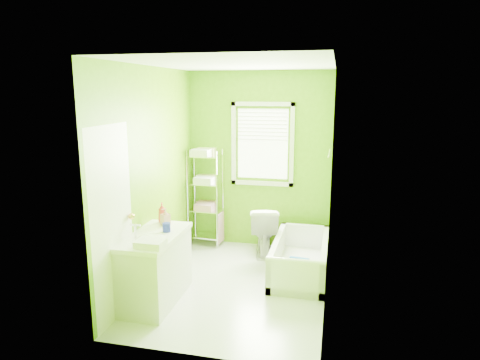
% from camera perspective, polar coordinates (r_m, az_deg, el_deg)
% --- Properties ---
extents(ground, '(2.90, 2.90, 0.00)m').
position_cam_1_polar(ground, '(5.35, -0.40, -13.84)').
color(ground, silver).
rests_on(ground, ground).
extents(room_envelope, '(2.14, 2.94, 2.62)m').
position_cam_1_polar(room_envelope, '(4.88, -0.43, 2.76)').
color(room_envelope, '#5D9907').
rests_on(room_envelope, ground).
extents(window, '(0.92, 0.05, 1.22)m').
position_cam_1_polar(window, '(6.24, 3.03, 5.36)').
color(window, white).
rests_on(window, ground).
extents(door, '(0.09, 0.80, 2.00)m').
position_cam_1_polar(door, '(4.47, -16.59, -5.81)').
color(door, white).
rests_on(door, ground).
extents(right_wall_decor, '(0.04, 1.48, 1.17)m').
position_cam_1_polar(right_wall_decor, '(4.78, 11.70, -0.45)').
color(right_wall_decor, '#3E071C').
rests_on(right_wall_decor, ground).
extents(bathtub, '(0.67, 1.45, 0.47)m').
position_cam_1_polar(bathtub, '(5.64, 7.99, -10.89)').
color(bathtub, white).
rests_on(bathtub, ground).
extents(toilet, '(0.52, 0.76, 0.71)m').
position_cam_1_polar(toilet, '(6.20, 3.19, -6.64)').
color(toilet, white).
rests_on(toilet, ground).
extents(vanity, '(0.53, 1.03, 1.02)m').
position_cam_1_polar(vanity, '(4.91, -11.26, -11.13)').
color(vanity, silver).
rests_on(vanity, ground).
extents(wire_shelf_unit, '(0.51, 0.41, 1.48)m').
position_cam_1_polar(wire_shelf_unit, '(6.43, -4.57, -0.96)').
color(wire_shelf_unit, silver).
rests_on(wire_shelf_unit, ground).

